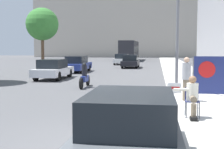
% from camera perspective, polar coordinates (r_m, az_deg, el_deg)
% --- Properties ---
extents(ground_plane, '(160.00, 160.00, 0.00)m').
position_cam_1_polar(ground_plane, '(7.20, -3.58, -12.72)').
color(ground_plane, '#4F4F51').
extents(sidewalk_curb, '(3.36, 90.00, 0.14)m').
position_cam_1_polar(sidewalk_curb, '(21.93, 13.95, -0.78)').
color(sidewalk_curb, beige).
rests_on(sidewalk_curb, ground_plane).
extents(seated_protester, '(0.93, 0.77, 1.23)m').
position_cam_1_polar(seated_protester, '(9.40, 14.41, -3.70)').
color(seated_protester, '#474C56').
rests_on(seated_protester, sidewalk_curb).
extents(jogger_on_sidewalk, '(0.34, 0.34, 1.69)m').
position_cam_1_polar(jogger_on_sidewalk, '(12.39, 13.45, -0.71)').
color(jogger_on_sidewalk, '#756651').
rests_on(jogger_on_sidewalk, sidewalk_curb).
extents(protest_banner, '(2.06, 0.06, 1.69)m').
position_cam_1_polar(protest_banner, '(13.77, 18.67, -0.14)').
color(protest_banner, slate).
rests_on(protest_banner, sidewalk_curb).
extents(traffic_light_pole, '(3.01, 2.78, 6.18)m').
position_cam_1_polar(traffic_light_pole, '(15.67, 8.38, 12.62)').
color(traffic_light_pole, slate).
rests_on(traffic_light_pole, sidewalk_curb).
extents(parked_car_curbside, '(1.75, 4.20, 1.38)m').
position_cam_1_polar(parked_car_curbside, '(5.76, 3.43, -10.04)').
color(parked_car_curbside, '#565B60').
rests_on(parked_car_curbside, ground_plane).
extents(car_on_road_nearest, '(1.76, 4.40, 1.40)m').
position_cam_1_polar(car_on_road_nearest, '(22.18, -10.70, 0.98)').
color(car_on_road_nearest, silver).
rests_on(car_on_road_nearest, ground_plane).
extents(car_on_road_midblock, '(1.75, 4.62, 1.46)m').
position_cam_1_polar(car_on_road_midblock, '(28.29, -6.42, 1.91)').
color(car_on_road_midblock, navy).
rests_on(car_on_road_midblock, ground_plane).
extents(car_on_road_distant, '(1.75, 4.46, 1.42)m').
position_cam_1_polar(car_on_road_distant, '(34.28, 3.41, 2.42)').
color(car_on_road_distant, black).
rests_on(car_on_road_distant, ground_plane).
extents(car_on_road_far_lane, '(1.85, 4.28, 1.41)m').
position_cam_1_polar(car_on_road_far_lane, '(40.93, 1.83, 2.82)').
color(car_on_road_far_lane, white).
rests_on(car_on_road_far_lane, ground_plane).
extents(city_bus_on_road, '(2.49, 12.25, 3.34)m').
position_cam_1_polar(city_bus_on_road, '(54.14, 3.20, 4.59)').
color(city_bus_on_road, '#232328').
rests_on(city_bus_on_road, ground_plane).
extents(motorcycle_on_road, '(0.28, 2.20, 1.35)m').
position_cam_1_polar(motorcycle_on_road, '(17.28, -5.04, -0.48)').
color(motorcycle_on_road, navy).
rests_on(motorcycle_on_road, ground_plane).
extents(street_tree_midblock, '(2.97, 2.97, 5.83)m').
position_cam_1_polar(street_tree_midblock, '(29.44, -12.65, 8.93)').
color(street_tree_midblock, brown).
rests_on(street_tree_midblock, ground_plane).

